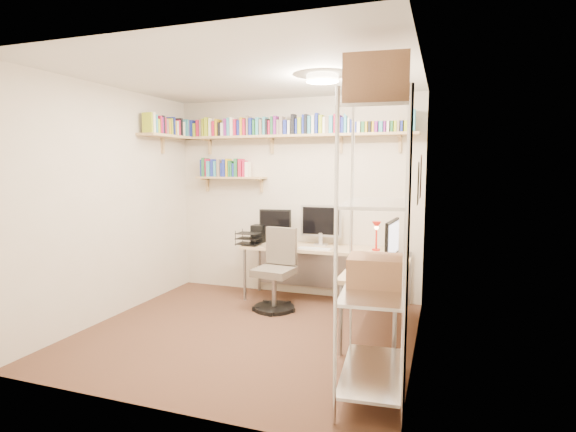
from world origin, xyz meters
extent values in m
plane|color=#3E231A|center=(0.00, 0.00, 0.00)|extent=(3.20, 3.20, 0.00)
cube|color=beige|center=(0.00, 1.50, 1.25)|extent=(3.20, 0.04, 2.50)
cube|color=beige|center=(-1.60, 0.00, 1.25)|extent=(0.04, 3.00, 2.50)
cube|color=beige|center=(1.60, 0.00, 1.25)|extent=(0.04, 3.00, 2.50)
cube|color=beige|center=(0.00, -1.50, 1.25)|extent=(3.20, 0.04, 2.50)
cube|color=silver|center=(0.00, 0.00, 2.50)|extent=(3.20, 3.00, 0.04)
cube|color=white|center=(1.59, 0.55, 1.55)|extent=(0.01, 0.30, 0.42)
cube|color=white|center=(1.59, 0.15, 1.50)|extent=(0.01, 0.28, 0.38)
cylinder|color=#FFEAC6|center=(0.70, 0.20, 2.46)|extent=(0.30, 0.30, 0.06)
cube|color=tan|center=(0.00, 1.38, 2.02)|extent=(3.05, 0.25, 0.03)
cube|color=tan|center=(-1.48, 0.95, 2.02)|extent=(0.25, 1.00, 0.03)
cube|color=tan|center=(-0.85, 1.40, 1.50)|extent=(0.95, 0.20, 0.02)
cube|color=tan|center=(-1.20, 1.44, 1.95)|extent=(0.03, 0.20, 0.20)
cube|color=tan|center=(-0.30, 1.44, 1.95)|extent=(0.03, 0.20, 0.20)
cube|color=tan|center=(0.60, 1.44, 1.95)|extent=(0.03, 0.20, 0.20)
cube|color=tan|center=(1.30, 1.44, 1.95)|extent=(0.03, 0.20, 0.20)
cube|color=teal|center=(-1.47, 1.38, 2.13)|extent=(0.03, 0.12, 0.19)
cube|color=teal|center=(-1.43, 1.38, 2.14)|extent=(0.03, 0.12, 0.21)
cube|color=#1D2B9A|center=(-1.38, 1.38, 2.14)|extent=(0.04, 0.15, 0.22)
cube|color=#A6BE23|center=(-1.34, 1.38, 2.12)|extent=(0.04, 0.14, 0.17)
cube|color=#C1193F|center=(-1.29, 1.38, 2.14)|extent=(0.03, 0.15, 0.22)
cube|color=gray|center=(-1.25, 1.38, 2.15)|extent=(0.03, 0.11, 0.23)
cube|color=#A6BE23|center=(-1.21, 1.38, 2.15)|extent=(0.03, 0.12, 0.23)
cube|color=#A6BE23|center=(-1.16, 1.38, 2.16)|extent=(0.04, 0.14, 0.25)
cube|color=white|center=(-1.11, 1.38, 2.15)|extent=(0.04, 0.11, 0.23)
cube|color=#C1193F|center=(-1.06, 1.38, 2.13)|extent=(0.04, 0.15, 0.19)
cube|color=gold|center=(-1.02, 1.38, 2.15)|extent=(0.03, 0.14, 0.22)
cube|color=black|center=(-0.98, 1.38, 2.12)|extent=(0.03, 0.13, 0.18)
cube|color=white|center=(-0.93, 1.38, 2.12)|extent=(0.04, 0.12, 0.17)
cube|color=#76207B|center=(-0.88, 1.38, 2.15)|extent=(0.04, 0.15, 0.22)
cube|color=teal|center=(-0.84, 1.38, 2.15)|extent=(0.04, 0.13, 0.23)
cube|color=white|center=(-0.80, 1.38, 2.15)|extent=(0.04, 0.14, 0.23)
cube|color=#C1193F|center=(-0.75, 1.38, 2.14)|extent=(0.04, 0.12, 0.21)
cube|color=#1D2B9A|center=(-0.70, 1.38, 2.13)|extent=(0.04, 0.11, 0.20)
cube|color=gold|center=(-0.66, 1.38, 2.15)|extent=(0.03, 0.15, 0.23)
cube|color=#C1193F|center=(-0.62, 1.38, 2.14)|extent=(0.03, 0.14, 0.21)
cube|color=gray|center=(-0.58, 1.38, 2.16)|extent=(0.03, 0.13, 0.25)
cube|color=#1D2B9A|center=(-0.53, 1.38, 2.14)|extent=(0.04, 0.14, 0.22)
cube|color=#246D39|center=(-0.49, 1.38, 2.13)|extent=(0.03, 0.13, 0.19)
cube|color=teal|center=(-0.44, 1.38, 2.15)|extent=(0.04, 0.12, 0.22)
cube|color=gray|center=(-0.39, 1.38, 2.13)|extent=(0.03, 0.14, 0.20)
cube|color=teal|center=(-0.35, 1.38, 2.15)|extent=(0.03, 0.12, 0.23)
cube|color=black|center=(-0.32, 1.38, 2.14)|extent=(0.02, 0.15, 0.20)
cube|color=#C1193F|center=(-0.28, 1.38, 2.13)|extent=(0.03, 0.11, 0.18)
cube|color=#246D39|center=(-0.25, 1.38, 2.15)|extent=(0.03, 0.11, 0.23)
cube|color=#76207B|center=(-0.20, 1.38, 2.15)|extent=(0.03, 0.14, 0.23)
cube|color=gray|center=(-0.16, 1.38, 2.13)|extent=(0.03, 0.15, 0.18)
cube|color=gray|center=(-0.12, 1.38, 2.15)|extent=(0.04, 0.12, 0.23)
cube|color=#1D2B9A|center=(-0.07, 1.38, 2.12)|extent=(0.04, 0.13, 0.18)
cube|color=white|center=(-0.02, 1.38, 2.12)|extent=(0.03, 0.13, 0.17)
cube|color=black|center=(0.03, 1.38, 2.16)|extent=(0.04, 0.12, 0.25)
cube|color=#1D2B9A|center=(0.07, 1.38, 2.13)|extent=(0.02, 0.11, 0.19)
cube|color=#A6BE23|center=(0.12, 1.38, 2.14)|extent=(0.04, 0.13, 0.20)
cube|color=#1D2B9A|center=(0.16, 1.38, 2.15)|extent=(0.02, 0.12, 0.24)
cube|color=black|center=(0.20, 1.38, 2.15)|extent=(0.03, 0.14, 0.24)
cube|color=teal|center=(0.24, 1.38, 2.14)|extent=(0.04, 0.11, 0.22)
cube|color=white|center=(0.28, 1.38, 2.15)|extent=(0.03, 0.12, 0.22)
cube|color=#1D2B9A|center=(0.33, 1.38, 2.16)|extent=(0.03, 0.13, 0.25)
cube|color=#A6BE23|center=(0.38, 1.38, 2.15)|extent=(0.04, 0.13, 0.23)
cube|color=white|center=(0.42, 1.38, 2.13)|extent=(0.03, 0.14, 0.20)
cube|color=gray|center=(0.46, 1.38, 2.14)|extent=(0.04, 0.14, 0.20)
cube|color=teal|center=(0.51, 1.38, 2.14)|extent=(0.04, 0.15, 0.21)
cube|color=#C1193F|center=(0.55, 1.38, 2.15)|extent=(0.02, 0.13, 0.23)
cube|color=#76207B|center=(0.60, 1.38, 2.14)|extent=(0.04, 0.15, 0.21)
cube|color=#1D2B9A|center=(0.64, 1.38, 2.13)|extent=(0.03, 0.11, 0.19)
cube|color=teal|center=(0.68, 1.38, 2.16)|extent=(0.03, 0.14, 0.24)
cube|color=white|center=(0.72, 1.38, 2.12)|extent=(0.02, 0.14, 0.18)
cube|color=#1D2B9A|center=(0.76, 1.38, 2.15)|extent=(0.03, 0.13, 0.24)
cube|color=#1D2B9A|center=(0.80, 1.38, 2.13)|extent=(0.04, 0.12, 0.19)
cube|color=white|center=(0.84, 1.38, 2.14)|extent=(0.04, 0.13, 0.22)
cube|color=#246D39|center=(0.89, 1.38, 2.14)|extent=(0.04, 0.11, 0.20)
cube|color=gold|center=(0.93, 1.38, 2.15)|extent=(0.03, 0.13, 0.23)
cube|color=black|center=(0.96, 1.38, 2.15)|extent=(0.03, 0.12, 0.22)
cube|color=gold|center=(1.01, 1.38, 2.13)|extent=(0.03, 0.14, 0.19)
cube|color=#76207B|center=(1.04, 1.38, 2.12)|extent=(0.03, 0.14, 0.17)
cube|color=teal|center=(1.09, 1.38, 2.14)|extent=(0.04, 0.13, 0.20)
cube|color=#76207B|center=(1.14, 1.38, 2.13)|extent=(0.02, 0.13, 0.19)
cube|color=white|center=(1.18, 1.38, 2.16)|extent=(0.03, 0.14, 0.25)
cube|color=#246D39|center=(1.22, 1.38, 2.14)|extent=(0.03, 0.11, 0.20)
cube|color=#A6BE23|center=(1.26, 1.38, 2.13)|extent=(0.03, 0.13, 0.19)
cube|color=gray|center=(1.29, 1.38, 2.15)|extent=(0.03, 0.13, 0.23)
cube|color=#1D2B9A|center=(1.33, 1.38, 2.14)|extent=(0.02, 0.13, 0.20)
cube|color=#A6BE23|center=(1.37, 1.38, 2.12)|extent=(0.04, 0.12, 0.18)
cube|color=#A6BE23|center=(1.41, 1.38, 2.15)|extent=(0.04, 0.13, 0.23)
cube|color=teal|center=(1.45, 1.38, 2.16)|extent=(0.04, 0.14, 0.25)
cube|color=#A6BE23|center=(-1.48, 0.51, 2.15)|extent=(0.13, 0.03, 0.23)
cube|color=white|center=(-1.48, 0.55, 2.16)|extent=(0.14, 0.04, 0.24)
cube|color=teal|center=(-1.48, 0.60, 2.14)|extent=(0.15, 0.03, 0.21)
cube|color=#A6BE23|center=(-1.48, 0.65, 2.12)|extent=(0.14, 0.04, 0.17)
cube|color=#C1193F|center=(-1.48, 0.69, 2.14)|extent=(0.14, 0.03, 0.21)
cube|color=#76207B|center=(-1.48, 0.73, 2.13)|extent=(0.14, 0.02, 0.20)
cube|color=black|center=(-1.48, 0.76, 2.15)|extent=(0.12, 0.03, 0.22)
cube|color=#C1193F|center=(-1.48, 0.80, 2.14)|extent=(0.12, 0.02, 0.20)
cube|color=gray|center=(-1.48, 0.84, 2.13)|extent=(0.12, 0.04, 0.18)
cube|color=gold|center=(-1.48, 0.89, 2.13)|extent=(0.12, 0.04, 0.19)
cube|color=#A6BE23|center=(-1.48, 0.93, 2.14)|extent=(0.12, 0.03, 0.21)
cube|color=#1D2B9A|center=(-1.48, 0.97, 2.15)|extent=(0.15, 0.02, 0.23)
cube|color=gold|center=(-1.48, 1.01, 2.12)|extent=(0.13, 0.04, 0.18)
cube|color=white|center=(-1.48, 1.05, 2.13)|extent=(0.13, 0.03, 0.18)
cube|color=#C1193F|center=(-1.48, 1.09, 2.14)|extent=(0.13, 0.04, 0.20)
cube|color=black|center=(-1.48, 1.14, 2.15)|extent=(0.14, 0.03, 0.23)
cube|color=white|center=(-1.48, 1.19, 2.13)|extent=(0.14, 0.04, 0.19)
cube|color=teal|center=(-1.48, 1.23, 2.14)|extent=(0.13, 0.03, 0.22)
cube|color=teal|center=(-1.48, 1.27, 2.15)|extent=(0.14, 0.03, 0.22)
cube|color=gray|center=(-1.48, 1.31, 2.14)|extent=(0.15, 0.04, 0.22)
cube|color=#1D2B9A|center=(-1.48, 1.36, 2.14)|extent=(0.15, 0.04, 0.21)
cube|color=#1D2B9A|center=(-1.27, 1.40, 1.62)|extent=(0.03, 0.11, 0.22)
cube|color=#246D39|center=(-1.23, 1.40, 1.64)|extent=(0.04, 0.14, 0.25)
cube|color=#C1193F|center=(-1.20, 1.40, 1.63)|extent=(0.03, 0.11, 0.24)
cube|color=teal|center=(-1.16, 1.40, 1.61)|extent=(0.04, 0.15, 0.20)
cube|color=#1D2B9A|center=(-1.11, 1.40, 1.63)|extent=(0.03, 0.12, 0.23)
cube|color=teal|center=(-1.06, 1.40, 1.61)|extent=(0.03, 0.12, 0.20)
cube|color=gray|center=(-1.01, 1.40, 1.63)|extent=(0.04, 0.12, 0.23)
cube|color=#1D2B9A|center=(-0.97, 1.40, 1.60)|extent=(0.03, 0.11, 0.18)
cube|color=#1D2B9A|center=(-0.93, 1.40, 1.63)|extent=(0.04, 0.14, 0.23)
cube|color=gold|center=(-0.88, 1.40, 1.63)|extent=(0.03, 0.14, 0.23)
cube|color=#246D39|center=(-0.85, 1.40, 1.62)|extent=(0.02, 0.13, 0.21)
cube|color=#246D39|center=(-0.82, 1.40, 1.61)|extent=(0.02, 0.13, 0.19)
cube|color=#1D2B9A|center=(-0.79, 1.40, 1.60)|extent=(0.02, 0.14, 0.17)
cube|color=#246D39|center=(-0.76, 1.40, 1.63)|extent=(0.04, 0.14, 0.24)
cube|color=#C1193F|center=(-0.70, 1.40, 1.63)|extent=(0.04, 0.13, 0.23)
cube|color=#C1193F|center=(-0.65, 1.40, 1.62)|extent=(0.03, 0.14, 0.21)
cube|color=white|center=(-0.61, 1.40, 1.61)|extent=(0.04, 0.11, 0.19)
cube|color=#CEBB86|center=(0.35, 1.22, 0.66)|extent=(1.75, 0.55, 0.04)
cube|color=#CEBB86|center=(1.22, 0.33, 0.66)|extent=(0.55, 1.20, 0.04)
cylinder|color=gray|center=(-0.48, 0.99, 0.32)|extent=(0.04, 0.04, 0.64)
cylinder|color=gray|center=(-0.48, 1.45, 0.32)|extent=(0.04, 0.04, 0.64)
cylinder|color=gray|center=(1.46, 1.45, 0.32)|extent=(0.04, 0.04, 0.64)
cylinder|color=gray|center=(0.99, -0.23, 0.32)|extent=(0.04, 0.04, 0.64)
cylinder|color=gray|center=(1.46, -0.23, 0.32)|extent=(0.04, 0.04, 0.64)
cube|color=gray|center=(0.35, 1.46, 0.37)|extent=(1.66, 0.02, 0.51)
cube|color=silver|center=(0.40, 1.33, 0.99)|extent=(0.51, 0.03, 0.39)
cube|color=black|center=(0.40, 1.31, 0.99)|extent=(0.46, 0.00, 0.33)
cube|color=black|center=(-0.20, 1.33, 0.95)|extent=(0.41, 0.03, 0.31)
cube|color=black|center=(1.35, 0.37, 0.97)|extent=(0.03, 0.53, 0.35)
cube|color=silver|center=(1.34, 0.37, 0.97)|extent=(0.00, 0.48, 0.30)
cube|color=white|center=(0.40, 1.05, 0.69)|extent=(0.39, 0.12, 0.01)
cube|color=white|center=(1.09, 0.37, 0.69)|extent=(0.12, 0.37, 0.01)
cylinder|color=red|center=(1.09, 1.22, 0.69)|extent=(0.09, 0.09, 0.02)
cylinder|color=red|center=(1.09, 1.22, 0.83)|extent=(0.02, 0.02, 0.26)
cone|color=red|center=(1.09, 1.22, 0.98)|extent=(0.11, 0.11, 0.08)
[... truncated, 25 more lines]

